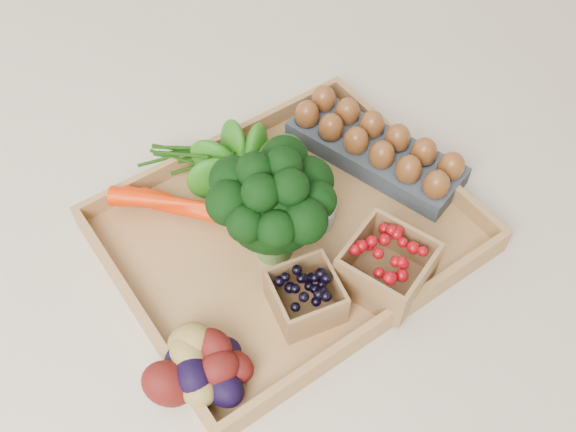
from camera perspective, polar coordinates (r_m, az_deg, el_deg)
ground at (r=1.06m, az=0.00°, el=-1.94°), size 4.00×4.00×0.00m
tray at (r=1.06m, az=0.00°, el=-1.71°), size 0.55×0.45×0.01m
carrots at (r=1.06m, az=-9.22°, el=0.83°), size 0.22×0.16×0.05m
lettuce at (r=1.06m, az=-3.70°, el=4.50°), size 0.13×0.13×0.13m
broccoli at (r=0.97m, az=-1.29°, el=-0.65°), size 0.19×0.19×0.15m
cherry_bowl at (r=1.06m, az=0.93°, el=0.89°), size 0.13×0.13×0.03m
egg_carton at (r=1.15m, az=7.72°, el=5.62°), size 0.20×0.33×0.04m
potatoes at (r=0.90m, az=-7.57°, el=-12.60°), size 0.16×0.16×0.09m
punnet_blackberry at (r=0.95m, az=1.56°, el=-7.14°), size 0.11×0.11×0.07m
punnet_raspberry at (r=0.98m, az=8.77°, el=-4.47°), size 0.15×0.15×0.08m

